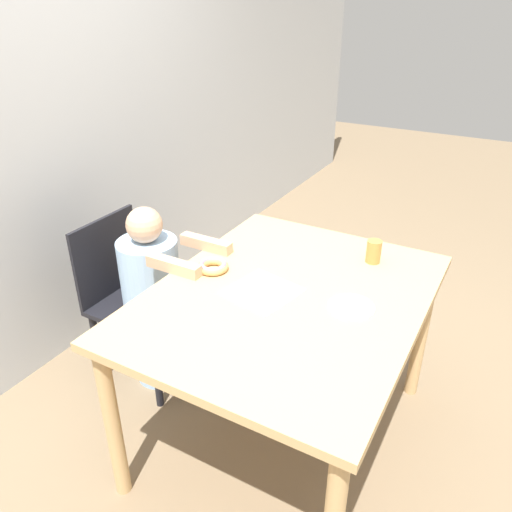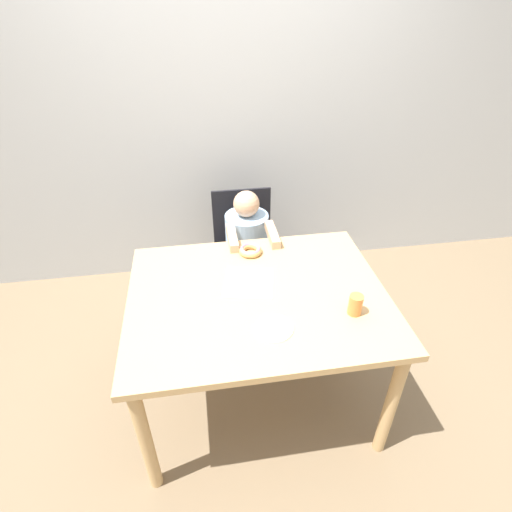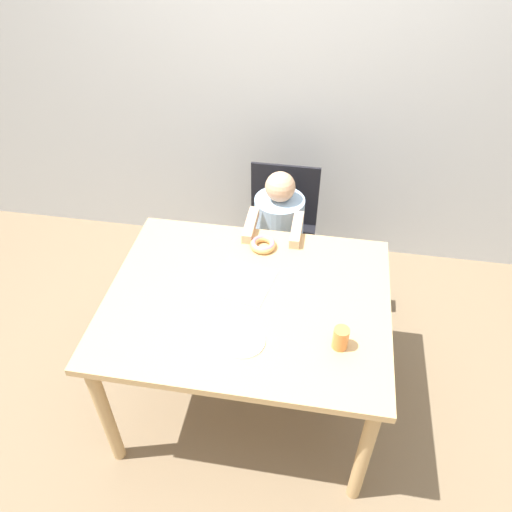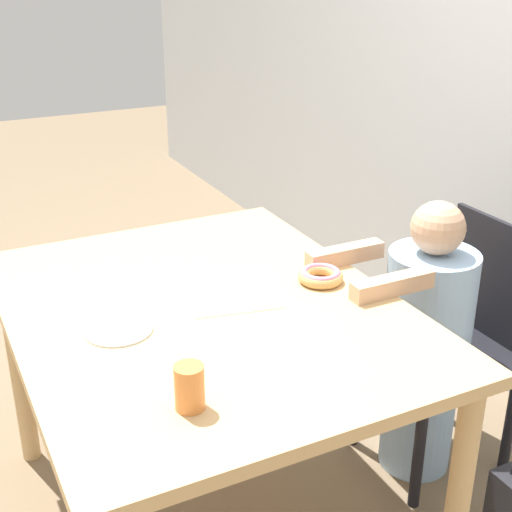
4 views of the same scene
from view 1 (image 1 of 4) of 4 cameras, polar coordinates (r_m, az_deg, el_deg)
The scene contains 10 objects.
ground_plane at distance 2.40m, azimuth 3.10°, elevation -19.66°, with size 12.00×12.00×0.00m, color #7A664C.
wall_back at distance 2.58m, azimuth -25.15°, elevation 13.63°, with size 8.00×0.05×2.50m.
dining_table at distance 1.97m, azimuth 3.58°, elevation -6.56°, with size 1.25×0.99×0.75m.
chair at distance 2.55m, azimuth -13.75°, elevation -4.71°, with size 0.41×0.44×0.83m.
child_figure at distance 2.46m, azimuth -11.60°, elevation -4.99°, with size 0.29×0.51×0.94m.
donut at distance 2.07m, azimuth -4.94°, elevation -1.14°, with size 0.13×0.13×0.04m.
napkin at distance 1.93m, azimuth 0.71°, elevation -4.04°, with size 0.29×0.29×0.00m.
handbag at distance 2.99m, azimuth -5.35°, elevation -5.68°, with size 0.31×0.10×0.35m.
cup at distance 2.18m, azimuth 13.30°, elevation 0.51°, with size 0.06×0.06×0.10m.
plate at distance 1.87m, azimuth 10.81°, elevation -5.71°, with size 0.17×0.17×0.01m.
Camera 1 is at (-1.47, -0.69, 1.77)m, focal length 35.00 mm.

